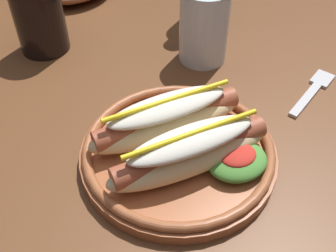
{
  "coord_description": "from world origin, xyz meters",
  "views": [
    {
      "loc": [
        -0.22,
        -0.44,
        1.13
      ],
      "look_at": [
        -0.07,
        -0.11,
        0.77
      ],
      "focal_mm": 44.13,
      "sensor_mm": 36.0,
      "label": 1
    }
  ],
  "objects": [
    {
      "name": "fork",
      "position": [
        0.17,
        -0.1,
        0.74
      ],
      "size": [
        0.12,
        0.07,
        0.0
      ],
      "rotation": [
        0.0,
        0.0,
        0.49
      ],
      "color": "silver",
      "rests_on": "dining_table"
    },
    {
      "name": "water_cup",
      "position": [
        0.06,
        0.04,
        0.8
      ],
      "size": [
        0.08,
        0.08,
        0.12
      ],
      "primitive_type": "cylinder",
      "color": "silver",
      "rests_on": "dining_table"
    },
    {
      "name": "hot_dog_plate",
      "position": [
        -0.06,
        -0.14,
        0.77
      ],
      "size": [
        0.24,
        0.24,
        0.08
      ],
      "color": "#9E5633",
      "rests_on": "dining_table"
    },
    {
      "name": "soda_cup",
      "position": [
        -0.16,
        0.17,
        0.8
      ],
      "size": [
        0.08,
        0.08,
        0.11
      ],
      "primitive_type": "cylinder",
      "color": "black",
      "rests_on": "dining_table"
    },
    {
      "name": "dining_table",
      "position": [
        0.0,
        0.0,
        0.65
      ],
      "size": [
        1.17,
        1.06,
        0.74
      ],
      "color": "brown",
      "rests_on": "ground_plane"
    }
  ]
}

